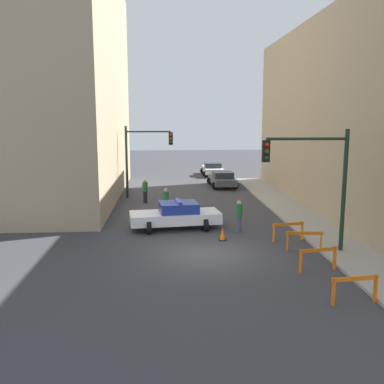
% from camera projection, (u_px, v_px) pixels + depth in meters
% --- Properties ---
extents(ground_plane, '(120.00, 120.00, 0.00)m').
position_uv_depth(ground_plane, '(205.00, 254.00, 18.36)').
color(ground_plane, '#38383D').
extents(sidewalk_right, '(2.40, 44.00, 0.12)m').
position_uv_depth(sidewalk_right, '(345.00, 250.00, 18.75)').
color(sidewalk_right, '#9E998E').
rests_on(sidewalk_right, ground_plane).
extents(building_corner_left, '(14.00, 20.00, 15.98)m').
position_uv_depth(building_corner_left, '(16.00, 86.00, 29.99)').
color(building_corner_left, tan).
rests_on(building_corner_left, ground_plane).
extents(traffic_light_near, '(3.64, 0.35, 5.20)m').
position_uv_depth(traffic_light_near, '(318.00, 172.00, 17.86)').
color(traffic_light_near, black).
rests_on(traffic_light_near, sidewalk_right).
extents(traffic_light_far, '(3.44, 0.35, 5.20)m').
position_uv_depth(traffic_light_far, '(142.00, 151.00, 30.79)').
color(traffic_light_far, black).
rests_on(traffic_light_far, ground_plane).
extents(police_car, '(4.89, 2.72, 1.52)m').
position_uv_depth(police_car, '(176.00, 215.00, 22.49)').
color(police_car, white).
rests_on(police_car, ground_plane).
extents(parked_car_near, '(2.40, 4.38, 1.31)m').
position_uv_depth(parked_car_near, '(222.00, 179.00, 36.11)').
color(parked_car_near, '#474C51').
rests_on(parked_car_near, ground_plane).
extents(parked_car_mid, '(2.28, 4.30, 1.31)m').
position_uv_depth(parked_car_mid, '(213.00, 169.00, 43.31)').
color(parked_car_mid, silver).
rests_on(parked_car_mid, ground_plane).
extents(pedestrian_crossing, '(0.47, 0.47, 1.66)m').
position_uv_depth(pedestrian_crossing, '(166.00, 202.00, 25.42)').
color(pedestrian_crossing, '#382D23').
rests_on(pedestrian_crossing, ground_plane).
extents(pedestrian_corner, '(0.51, 0.51, 1.66)m').
position_uv_depth(pedestrian_corner, '(145.00, 191.00, 29.21)').
color(pedestrian_corner, black).
rests_on(pedestrian_corner, ground_plane).
extents(pedestrian_sidewalk, '(0.50, 0.50, 1.66)m').
position_uv_depth(pedestrian_sidewalk, '(239.00, 216.00, 21.72)').
color(pedestrian_sidewalk, '#474C66').
rests_on(pedestrian_sidewalk, ground_plane).
extents(barrier_front, '(1.59, 0.33, 0.90)m').
position_uv_depth(barrier_front, '(355.00, 285.00, 13.35)').
color(barrier_front, orange).
rests_on(barrier_front, ground_plane).
extents(barrier_mid, '(1.58, 0.43, 0.90)m').
position_uv_depth(barrier_mid, '(318.00, 255.00, 16.23)').
color(barrier_mid, orange).
rests_on(barrier_mid, ground_plane).
extents(barrier_back, '(1.59, 0.35, 0.90)m').
position_uv_depth(barrier_back, '(304.00, 238.00, 18.60)').
color(barrier_back, orange).
rests_on(barrier_back, ground_plane).
extents(barrier_corner, '(1.59, 0.41, 0.90)m').
position_uv_depth(barrier_corner, '(288.00, 229.00, 20.17)').
color(barrier_corner, orange).
rests_on(barrier_corner, ground_plane).
extents(traffic_cone, '(0.36, 0.36, 0.66)m').
position_uv_depth(traffic_cone, '(223.00, 234.00, 20.39)').
color(traffic_cone, black).
rests_on(traffic_cone, ground_plane).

